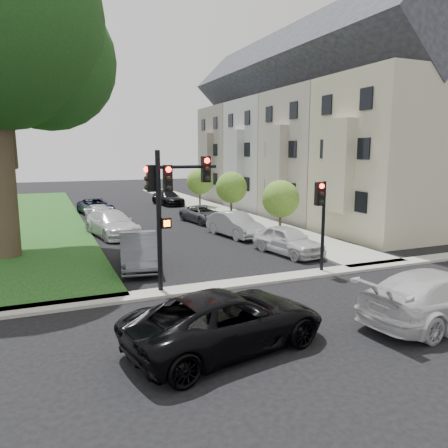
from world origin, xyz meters
name	(u,v)px	position (x,y,z in m)	size (l,w,h in m)	color
ground	(276,298)	(0.00, 0.00, 0.00)	(140.00, 140.00, 0.00)	black
grass_strip	(27,219)	(-9.00, 24.00, 0.06)	(8.00, 44.00, 0.12)	#1A330F
sidewalk_right	(212,209)	(6.75, 24.00, 0.06)	(3.50, 44.00, 0.12)	#A4A296
sidewalk_cross	(252,281)	(0.00, 2.00, 0.06)	(60.00, 1.00, 0.12)	#A4A296
house_a	(390,126)	(12.45, 8.00, 6.93)	(7.70, 7.55, 15.97)	#A9A58B
house_b	(319,131)	(12.45, 15.50, 6.93)	(7.70, 7.55, 15.97)	tan
house_c	(272,134)	(12.45, 23.00, 6.93)	(7.70, 7.55, 15.97)	#B1B1B1
house_d	(239,137)	(12.45, 30.50, 6.93)	(7.70, 7.55, 15.97)	#82725D
small_tree_a	(281,199)	(6.20, 10.49, 2.37)	(2.38, 2.38, 3.57)	#433729
small_tree_b	(231,187)	(6.20, 18.28, 2.51)	(2.51, 2.51, 3.77)	#433729
small_tree_c	(200,182)	(6.20, 25.81, 2.48)	(2.49, 2.49, 3.74)	#433729
traffic_signal_main	(169,195)	(-3.37, 2.23, 3.73)	(2.63, 0.68, 5.41)	black
traffic_signal_secondary	(321,210)	(3.41, 2.19, 2.85)	(0.53, 0.42, 4.08)	black
car_cross_near	(227,320)	(-3.32, -3.13, 0.80)	(2.66, 5.76, 1.60)	black
car_cross_far	(439,297)	(3.58, -4.02, 0.83)	(2.34, 5.75, 1.67)	silver
car_parked_0	(288,240)	(3.99, 5.83, 0.75)	(1.77, 4.39, 1.50)	silver
car_parked_1	(235,225)	(3.41, 11.35, 0.77)	(1.63, 4.67, 1.54)	#999BA0
car_parked_2	(204,214)	(3.46, 17.27, 0.64)	(2.13, 4.63, 1.29)	#3F4247
car_parked_4	(168,198)	(3.93, 29.05, 0.71)	(1.98, 4.88, 1.42)	black
car_parked_5	(139,251)	(-3.79, 6.19, 0.80)	(1.70, 4.87, 1.60)	#3F4247
car_parked_6	(112,224)	(-3.77, 14.47, 0.81)	(2.26, 5.55, 1.61)	silver
car_parked_7	(99,214)	(-3.92, 19.87, 0.74)	(1.74, 4.33, 1.48)	#999BA0
car_parked_8	(96,207)	(-3.60, 24.77, 0.70)	(2.32, 5.03, 1.40)	black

